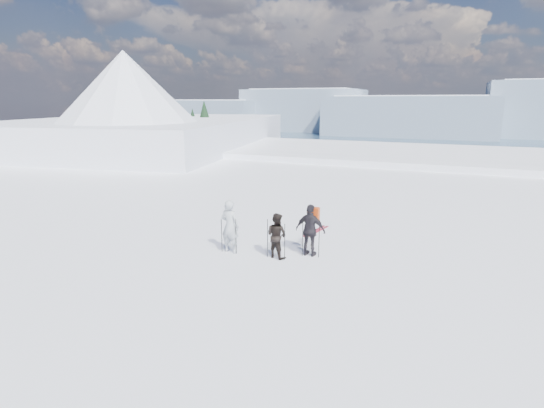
% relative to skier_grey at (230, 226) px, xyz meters
% --- Properties ---
extents(lake_basin, '(820.00, 820.00, 71.62)m').
position_rel_skier_grey_xyz_m(lake_basin, '(2.91, 28.38, -7.42)').
color(lake_basin, white).
rests_on(lake_basin, ground).
extents(far_mountain_range, '(770.00, 110.00, 53.00)m').
position_rel_skier_grey_xyz_m(far_mountain_range, '(32.51, 453.16, -8.11)').
color(far_mountain_range, slate).
rests_on(far_mountain_range, ground).
extents(near_ridge, '(31.37, 35.68, 25.62)m').
position_rel_skier_grey_xyz_m(near_ridge, '(-23.68, 27.69, -4.42)').
color(near_ridge, white).
rests_on(near_ridge, ground).
extents(skier_grey, '(0.70, 0.49, 1.84)m').
position_rel_skier_grey_xyz_m(skier_grey, '(0.00, 0.00, 0.00)').
color(skier_grey, '#9DA5AC').
rests_on(skier_grey, ground).
extents(skier_dark, '(0.87, 0.76, 1.51)m').
position_rel_skier_grey_xyz_m(skier_dark, '(1.64, 0.18, -0.17)').
color(skier_dark, black).
rests_on(skier_dark, ground).
extents(skier_pack, '(1.05, 0.49, 1.76)m').
position_rel_skier_grey_xyz_m(skier_pack, '(2.60, 0.75, -0.04)').
color(skier_pack, black).
rests_on(skier_pack, ground).
extents(backpack, '(0.39, 0.23, 0.52)m').
position_rel_skier_grey_xyz_m(backpack, '(2.62, 1.00, 1.10)').
color(backpack, '#B93C11').
rests_on(backpack, skier_pack).
extents(ski_poles, '(3.23, 0.81, 1.31)m').
position_rel_skier_grey_xyz_m(ski_poles, '(1.47, 0.23, -0.29)').
color(ski_poles, black).
rests_on(ski_poles, ground).
extents(skis_loose, '(0.55, 1.69, 0.03)m').
position_rel_skier_grey_xyz_m(skis_loose, '(1.99, 3.38, -0.90)').
color(skis_loose, black).
rests_on(skis_loose, ground).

